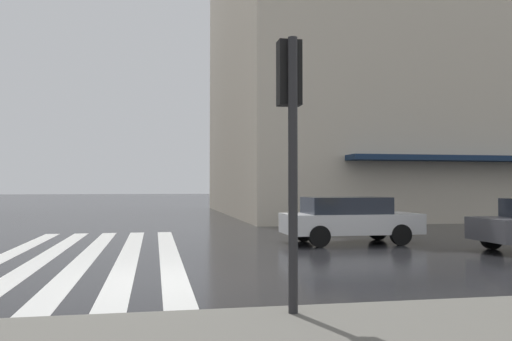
% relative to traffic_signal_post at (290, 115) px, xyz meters
% --- Properties ---
extents(ground_plane, '(220.00, 220.00, 0.00)m').
position_rel_traffic_signal_post_xyz_m(ground_plane, '(3.30, 1.28, -2.67)').
color(ground_plane, black).
extents(zebra_crossing, '(13.00, 4.50, 0.01)m').
position_rel_traffic_signal_post_xyz_m(zebra_crossing, '(7.30, 3.34, -2.67)').
color(zebra_crossing, silver).
rests_on(zebra_crossing, ground_plane).
extents(haussmann_block_corner, '(21.13, 26.52, 21.39)m').
position_rel_traffic_signal_post_xyz_m(haussmann_block_corner, '(25.76, -15.88, 7.80)').
color(haussmann_block_corner, beige).
rests_on(haussmann_block_corner, ground_plane).
extents(traffic_signal_post, '(0.44, 0.30, 3.49)m').
position_rel_traffic_signal_post_xyz_m(traffic_signal_post, '(0.00, 0.00, 0.00)').
color(traffic_signal_post, '#232326').
rests_on(traffic_signal_post, sidewalk_pavement).
extents(car_white, '(1.85, 4.10, 1.41)m').
position_rel_traffic_signal_post_xyz_m(car_white, '(8.80, -4.13, -1.91)').
color(car_white, silver).
rests_on(car_white, ground_plane).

